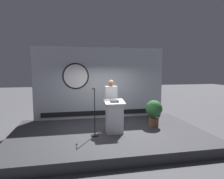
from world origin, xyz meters
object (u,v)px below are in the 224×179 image
podium (114,117)px  potted_plant (154,110)px  microphone_stand (95,119)px  speaker_person (111,104)px

podium → potted_plant: podium is taller
microphone_stand → potted_plant: (2.24, 0.60, 0.05)m
potted_plant → microphone_stand: bearing=-165.1°
podium → potted_plant: bearing=17.4°
podium → speaker_person: (-0.02, 0.48, 0.34)m
speaker_person → microphone_stand: size_ratio=1.14×
speaker_person → potted_plant: size_ratio=1.80×
potted_plant → podium: bearing=-162.6°
microphone_stand → potted_plant: size_ratio=1.58×
speaker_person → potted_plant: bearing=0.6°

